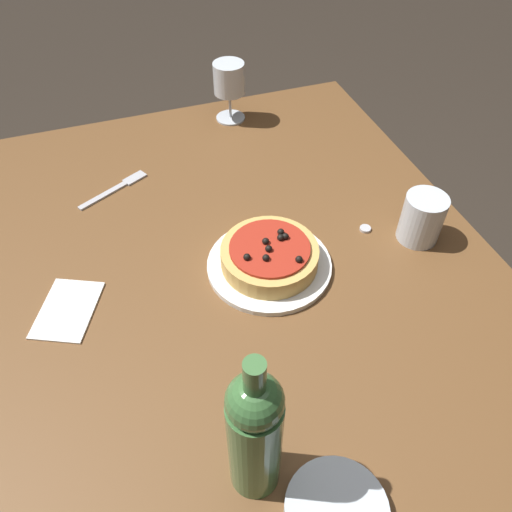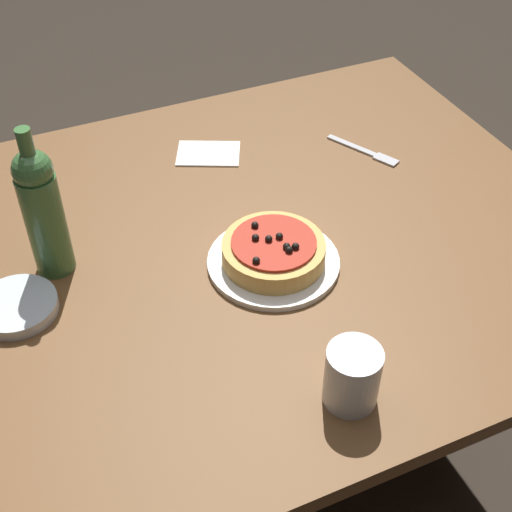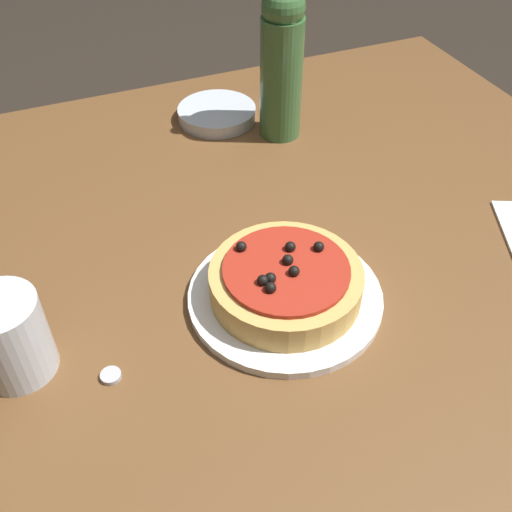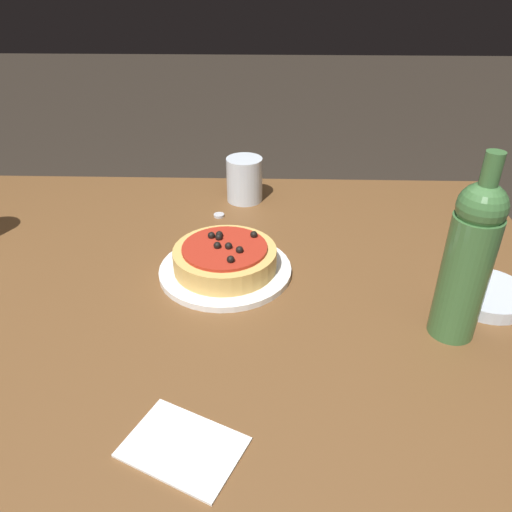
{
  "view_description": "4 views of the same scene",
  "coord_description": "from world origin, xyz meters",
  "px_view_note": "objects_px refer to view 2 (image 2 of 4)",
  "views": [
    {
      "loc": [
        0.64,
        -0.16,
        1.52
      ],
      "look_at": [
        0.01,
        0.06,
        0.82
      ],
      "focal_mm": 35.0,
      "sensor_mm": 36.0,
      "label": 1
    },
    {
      "loc": [
        0.44,
        0.97,
        1.69
      ],
      "look_at": [
        0.06,
        0.11,
        0.83
      ],
      "focal_mm": 50.0,
      "sensor_mm": 36.0,
      "label": 2
    },
    {
      "loc": [
        -0.46,
        0.32,
        1.34
      ],
      "look_at": [
        0.06,
        0.11,
        0.82
      ],
      "focal_mm": 42.0,
      "sensor_mm": 36.0,
      "label": 3
    },
    {
      "loc": [
        0.09,
        -0.7,
        1.3
      ],
      "look_at": [
        0.07,
        0.07,
        0.83
      ],
      "focal_mm": 35.0,
      "sensor_mm": 36.0,
      "label": 4
    }
  ],
  "objects_px": {
    "side_bowl": "(17,307)",
    "bottle_cap": "(351,344)",
    "wine_bottle": "(43,210)",
    "pizza": "(274,251)",
    "dining_table": "(261,267)",
    "dinner_plate": "(273,262)",
    "fork": "(367,152)",
    "water_cup": "(352,376)"
  },
  "relations": [
    {
      "from": "wine_bottle",
      "to": "bottle_cap",
      "type": "height_order",
      "value": "wine_bottle"
    },
    {
      "from": "dinner_plate",
      "to": "water_cup",
      "type": "bearing_deg",
      "value": 86.42
    },
    {
      "from": "wine_bottle",
      "to": "water_cup",
      "type": "height_order",
      "value": "wine_bottle"
    },
    {
      "from": "wine_bottle",
      "to": "bottle_cap",
      "type": "xyz_separation_m",
      "value": [
        -0.41,
        0.39,
        -0.13
      ]
    },
    {
      "from": "fork",
      "to": "bottle_cap",
      "type": "relative_size",
      "value": 7.1
    },
    {
      "from": "wine_bottle",
      "to": "fork",
      "type": "height_order",
      "value": "wine_bottle"
    },
    {
      "from": "pizza",
      "to": "wine_bottle",
      "type": "xyz_separation_m",
      "value": [
        0.37,
        -0.16,
        0.1
      ]
    },
    {
      "from": "pizza",
      "to": "side_bowl",
      "type": "relative_size",
      "value": 1.35
    },
    {
      "from": "dinner_plate",
      "to": "pizza",
      "type": "relative_size",
      "value": 1.29
    },
    {
      "from": "bottle_cap",
      "to": "pizza",
      "type": "bearing_deg",
      "value": -81.64
    },
    {
      "from": "dinner_plate",
      "to": "pizza",
      "type": "bearing_deg",
      "value": 55.98
    },
    {
      "from": "dining_table",
      "to": "side_bowl",
      "type": "bearing_deg",
      "value": 1.79
    },
    {
      "from": "side_bowl",
      "to": "bottle_cap",
      "type": "xyz_separation_m",
      "value": [
        -0.5,
        0.31,
        -0.01
      ]
    },
    {
      "from": "dining_table",
      "to": "pizza",
      "type": "distance_m",
      "value": 0.15
    },
    {
      "from": "pizza",
      "to": "side_bowl",
      "type": "distance_m",
      "value": 0.47
    },
    {
      "from": "fork",
      "to": "dining_table",
      "type": "bearing_deg",
      "value": -91.59
    },
    {
      "from": "pizza",
      "to": "wine_bottle",
      "type": "height_order",
      "value": "wine_bottle"
    },
    {
      "from": "water_cup",
      "to": "side_bowl",
      "type": "bearing_deg",
      "value": -42.07
    },
    {
      "from": "dining_table",
      "to": "dinner_plate",
      "type": "distance_m",
      "value": 0.13
    },
    {
      "from": "dining_table",
      "to": "dinner_plate",
      "type": "relative_size",
      "value": 5.19
    },
    {
      "from": "dining_table",
      "to": "wine_bottle",
      "type": "xyz_separation_m",
      "value": [
        0.39,
        -0.07,
        0.22
      ]
    },
    {
      "from": "water_cup",
      "to": "fork",
      "type": "height_order",
      "value": "water_cup"
    },
    {
      "from": "side_bowl",
      "to": "bottle_cap",
      "type": "height_order",
      "value": "side_bowl"
    },
    {
      "from": "side_bowl",
      "to": "bottle_cap",
      "type": "bearing_deg",
      "value": 148.38
    },
    {
      "from": "water_cup",
      "to": "bottle_cap",
      "type": "bearing_deg",
      "value": -120.5
    },
    {
      "from": "fork",
      "to": "bottle_cap",
      "type": "xyz_separation_m",
      "value": [
        0.32,
        0.49,
        0.0
      ]
    },
    {
      "from": "dining_table",
      "to": "bottle_cap",
      "type": "relative_size",
      "value": 53.88
    },
    {
      "from": "pizza",
      "to": "fork",
      "type": "relative_size",
      "value": 1.13
    },
    {
      "from": "side_bowl",
      "to": "bottle_cap",
      "type": "distance_m",
      "value": 0.58
    },
    {
      "from": "dinner_plate",
      "to": "fork",
      "type": "height_order",
      "value": "dinner_plate"
    },
    {
      "from": "side_bowl",
      "to": "pizza",
      "type": "bearing_deg",
      "value": 171.15
    },
    {
      "from": "dinner_plate",
      "to": "fork",
      "type": "relative_size",
      "value": 1.46
    },
    {
      "from": "wine_bottle",
      "to": "bottle_cap",
      "type": "distance_m",
      "value": 0.58
    },
    {
      "from": "pizza",
      "to": "wine_bottle",
      "type": "bearing_deg",
      "value": -23.04
    },
    {
      "from": "fork",
      "to": "pizza",
      "type": "bearing_deg",
      "value": -82.0
    },
    {
      "from": "bottle_cap",
      "to": "dinner_plate",
      "type": "bearing_deg",
      "value": -81.66
    },
    {
      "from": "dinner_plate",
      "to": "bottle_cap",
      "type": "bearing_deg",
      "value": 98.34
    },
    {
      "from": "dinner_plate",
      "to": "side_bowl",
      "type": "distance_m",
      "value": 0.47
    },
    {
      "from": "dinner_plate",
      "to": "bottle_cap",
      "type": "xyz_separation_m",
      "value": [
        -0.03,
        0.23,
        -0.0
      ]
    },
    {
      "from": "side_bowl",
      "to": "wine_bottle",
      "type": "bearing_deg",
      "value": -134.98
    },
    {
      "from": "pizza",
      "to": "wine_bottle",
      "type": "relative_size",
      "value": 0.64
    },
    {
      "from": "bottle_cap",
      "to": "dining_table",
      "type": "bearing_deg",
      "value": -86.19
    }
  ]
}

